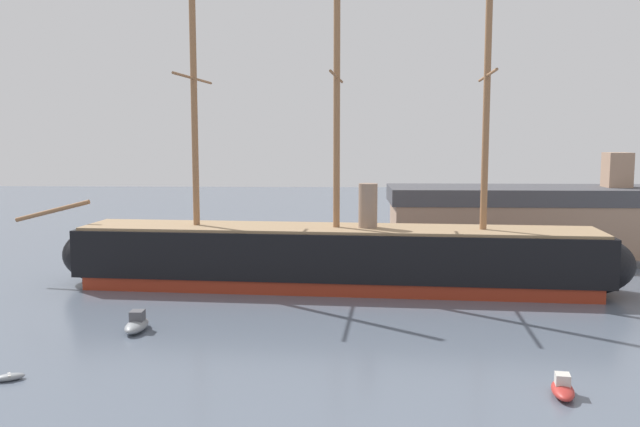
% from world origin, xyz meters
% --- Properties ---
extents(tall_ship, '(68.29, 16.05, 32.84)m').
position_xyz_m(tall_ship, '(2.76, 54.98, 3.58)').
color(tall_ship, maroon).
rests_on(tall_ship, ground).
extents(dinghy_mid_left, '(2.15, 1.73, 0.47)m').
position_xyz_m(dinghy_mid_left, '(-19.28, 26.21, 0.24)').
color(dinghy_mid_left, gray).
rests_on(dinghy_mid_left, ground).
extents(motorboat_mid_right, '(1.95, 3.54, 1.41)m').
position_xyz_m(motorboat_mid_right, '(17.70, 24.79, 0.49)').
color(motorboat_mid_right, '#B22D28').
rests_on(motorboat_mid_right, ground).
extents(motorboat_alongside_bow, '(1.73, 4.10, 1.72)m').
position_xyz_m(motorboat_alongside_bow, '(-14.15, 38.14, 0.60)').
color(motorboat_alongside_bow, gray).
rests_on(motorboat_alongside_bow, ground).
extents(dockside_warehouse_right, '(60.88, 14.21, 14.39)m').
position_xyz_m(dockside_warehouse_right, '(37.98, 74.40, 4.84)').
color(dockside_warehouse_right, '#565659').
rests_on(dockside_warehouse_right, ground).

